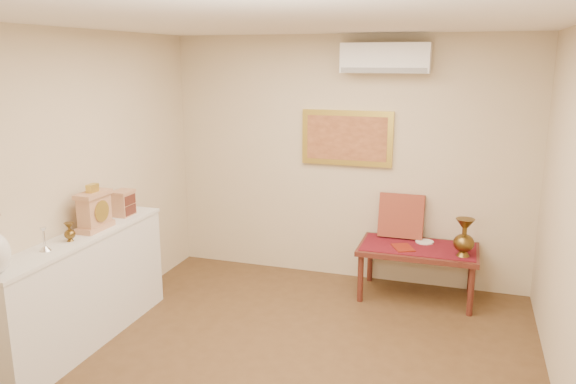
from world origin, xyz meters
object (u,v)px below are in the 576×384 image
at_px(brass_urn_tall, 464,233).
at_px(wooden_chest, 124,203).
at_px(mantel_clock, 94,210).
at_px(low_table, 418,253).
at_px(display_ledge, 83,290).

distance_m(brass_urn_tall, wooden_chest, 3.30).
height_order(mantel_clock, low_table, mantel_clock).
relative_size(wooden_chest, low_table, 0.20).
xyz_separation_m(display_ledge, mantel_clock, (0.02, 0.21, 0.66)).
height_order(brass_urn_tall, mantel_clock, mantel_clock).
xyz_separation_m(brass_urn_tall, display_ledge, (-3.12, -1.73, -0.30)).
height_order(wooden_chest, low_table, wooden_chest).
relative_size(display_ledge, low_table, 1.68).
height_order(brass_urn_tall, low_table, brass_urn_tall).
relative_size(brass_urn_tall, mantel_clock, 1.12).
relative_size(brass_urn_tall, display_ledge, 0.23).
xyz_separation_m(brass_urn_tall, mantel_clock, (-3.09, -1.52, 0.37)).
bearing_deg(display_ledge, wooden_chest, 90.28).
bearing_deg(wooden_chest, mantel_clock, -86.62).
bearing_deg(mantel_clock, display_ledge, -96.75).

